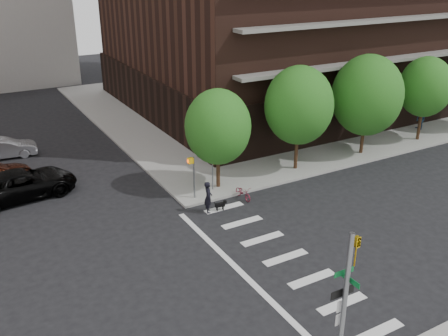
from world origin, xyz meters
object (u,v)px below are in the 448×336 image
(scooter, at_px, (243,192))
(parked_car_silver, at_px, (4,148))
(parked_car_black, at_px, (23,184))
(dog_walker, at_px, (208,197))
(pedestrian_far, at_px, (420,120))
(traffic_signal, at_px, (342,330))

(scooter, bearing_deg, parked_car_silver, 126.85)
(parked_car_black, bearing_deg, dog_walker, -134.80)
(parked_car_silver, distance_m, scooter, 18.25)
(dog_walker, height_order, pedestrian_far, dog_walker)
(dog_walker, relative_size, pedestrian_far, 1.13)
(parked_car_silver, xyz_separation_m, pedestrian_far, (31.00, -10.54, 0.25))
(parked_car_black, bearing_deg, traffic_signal, -168.41)
(dog_walker, xyz_separation_m, pedestrian_far, (22.17, 4.17, 0.04))
(parked_car_black, height_order, scooter, parked_car_black)
(parked_car_silver, bearing_deg, dog_walker, -143.53)
(parked_car_black, height_order, dog_walker, dog_walker)
(parked_car_black, bearing_deg, scooter, -125.87)
(dog_walker, bearing_deg, traffic_signal, -167.54)
(parked_car_black, relative_size, pedestrian_far, 3.78)
(traffic_signal, bearing_deg, pedestrian_far, 35.65)
(dog_walker, bearing_deg, pedestrian_far, -56.61)
(parked_car_silver, height_order, pedestrian_far, pedestrian_far)
(parked_car_black, relative_size, scooter, 4.08)
(parked_car_silver, xyz_separation_m, dog_walker, (8.82, -14.71, 0.21))
(parked_car_black, xyz_separation_m, pedestrian_far, (30.92, -3.03, 0.11))
(traffic_signal, height_order, pedestrian_far, traffic_signal)
(scooter, height_order, pedestrian_far, pedestrian_far)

